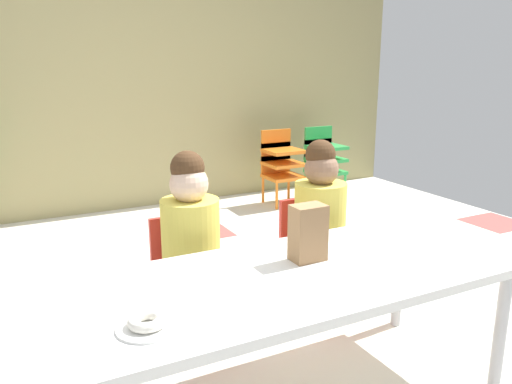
{
  "coord_description": "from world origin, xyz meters",
  "views": [
    {
      "loc": [
        -0.93,
        -2.25,
        1.3
      ],
      "look_at": [
        -0.03,
        -0.51,
        0.8
      ],
      "focal_mm": 36.31,
      "sensor_mm": 36.0,
      "label": 1
    }
  ],
  "objects": [
    {
      "name": "ground_plane",
      "position": [
        -0.0,
        0.0,
        -0.01
      ],
      "size": [
        5.88,
        4.65,
        0.02
      ],
      "color": "silver"
    },
    {
      "name": "craft_table",
      "position": [
        -0.05,
        -0.76,
        0.5
      ],
      "size": [
        1.84,
        0.7,
        0.55
      ],
      "color": "white",
      "rests_on": "ground_plane"
    },
    {
      "name": "kid_chair_green_stack",
      "position": [
        1.9,
        1.8,
        0.4
      ],
      "size": [
        0.32,
        0.3,
        0.68
      ],
      "color": "green",
      "rests_on": "ground_plane"
    },
    {
      "name": "back_wall",
      "position": [
        0.0,
        2.32,
        1.37
      ],
      "size": [
        5.88,
        0.1,
        2.74
      ],
      "primitive_type": "cube",
      "color": "tan",
      "rests_on": "ground_plane"
    },
    {
      "name": "paper_plate_near_edge",
      "position": [
        -0.59,
        -0.92,
        0.55
      ],
      "size": [
        0.18,
        0.18,
        0.01
      ],
      "primitive_type": "cylinder",
      "color": "white",
      "rests_on": "craft_table"
    },
    {
      "name": "donut_powdered_on_plate",
      "position": [
        -0.59,
        -0.92,
        0.57
      ],
      "size": [
        0.11,
        0.11,
        0.03
      ],
      "primitive_type": "torus",
      "color": "white",
      "rests_on": "craft_table"
    },
    {
      "name": "paper_bag_brown",
      "position": [
        0.11,
        -0.68,
        0.66
      ],
      "size": [
        0.13,
        0.09,
        0.22
      ],
      "primitive_type": "cube",
      "color": "#9E754C",
      "rests_on": "craft_table"
    },
    {
      "name": "seated_child_middle_seat",
      "position": [
        0.5,
        -0.18,
        0.55
      ],
      "size": [
        0.33,
        0.33,
        0.92
      ],
      "color": "red",
      "rests_on": "ground_plane"
    },
    {
      "name": "kid_chair_orange_stack",
      "position": [
        1.43,
        1.8,
        0.4
      ],
      "size": [
        0.32,
        0.3,
        0.68
      ],
      "color": "orange",
      "rests_on": "ground_plane"
    },
    {
      "name": "seated_child_near_camera",
      "position": [
        -0.19,
        -0.18,
        0.55
      ],
      "size": [
        0.34,
        0.34,
        0.92
      ],
      "color": "red",
      "rests_on": "ground_plane"
    }
  ]
}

